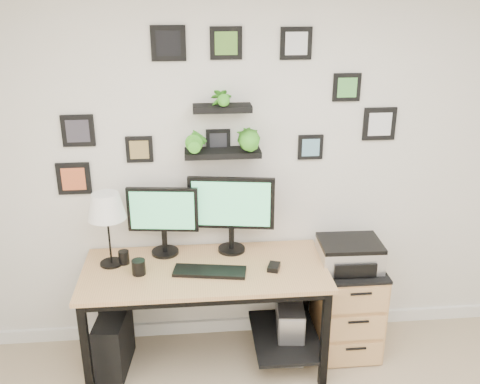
{
  "coord_description": "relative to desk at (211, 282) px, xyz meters",
  "views": [
    {
      "loc": [
        -0.5,
        -1.46,
        2.48
      ],
      "look_at": [
        -0.19,
        1.83,
        1.2
      ],
      "focal_mm": 40.0,
      "sensor_mm": 36.0,
      "label": 1
    }
  ],
  "objects": [
    {
      "name": "pc_tower_grey",
      "position": [
        0.56,
        0.04,
        -0.42
      ],
      "size": [
        0.22,
        0.43,
        0.41
      ],
      "color": "gray",
      "rests_on": "ground"
    },
    {
      "name": "pen_cup",
      "position": [
        -0.57,
        0.08,
        0.17
      ],
      "size": [
        0.07,
        0.07,
        0.09
      ],
      "primitive_type": "cylinder",
      "color": "black",
      "rests_on": "desk"
    },
    {
      "name": "pc_tower_black",
      "position": [
        -0.67,
        -0.02,
        -0.42
      ],
      "size": [
        0.23,
        0.43,
        0.42
      ],
      "primitive_type": "cube",
      "rotation": [
        0.0,
        0.0,
        -0.11
      ],
      "color": "black",
      "rests_on": "ground"
    },
    {
      "name": "monitor_right",
      "position": [
        0.16,
        0.19,
        0.45
      ],
      "size": [
        0.58,
        0.21,
        0.54
      ],
      "color": "black",
      "rests_on": "desk"
    },
    {
      "name": "monitor_left",
      "position": [
        -0.3,
        0.19,
        0.41
      ],
      "size": [
        0.48,
        0.21,
        0.49
      ],
      "color": "black",
      "rests_on": "desk"
    },
    {
      "name": "keyboard",
      "position": [
        -0.01,
        -0.1,
        0.14
      ],
      "size": [
        0.48,
        0.23,
        0.02
      ],
      "primitive_type": "cube",
      "rotation": [
        0.0,
        0.0,
        -0.17
      ],
      "color": "black",
      "rests_on": "desk"
    },
    {
      "name": "desk",
      "position": [
        0.0,
        0.0,
        0.0
      ],
      "size": [
        1.6,
        0.7,
        0.75
      ],
      "color": "tan",
      "rests_on": "ground"
    },
    {
      "name": "mug",
      "position": [
        -0.46,
        -0.07,
        0.17
      ],
      "size": [
        0.09,
        0.09,
        0.1
      ],
      "primitive_type": "cylinder",
      "color": "black",
      "rests_on": "desk"
    },
    {
      "name": "file_cabinet",
      "position": [
        0.97,
        0.06,
        -0.29
      ],
      "size": [
        0.43,
        0.53,
        0.67
      ],
      "color": "tan",
      "rests_on": "ground"
    },
    {
      "name": "printer",
      "position": [
        0.96,
        0.04,
        0.14
      ],
      "size": [
        0.42,
        0.35,
        0.19
      ],
      "color": "silver",
      "rests_on": "file_cabinet"
    },
    {
      "name": "wall_decor",
      "position": [
        0.11,
        0.26,
        1.04
      ],
      "size": [
        2.29,
        0.18,
        1.09
      ],
      "color": "black",
      "rests_on": "ground"
    },
    {
      "name": "table_lamp",
      "position": [
        -0.65,
        0.08,
        0.53
      ],
      "size": [
        0.25,
        0.25,
        0.5
      ],
      "color": "black",
      "rests_on": "desk"
    },
    {
      "name": "room",
      "position": [
        0.41,
        0.32,
        -0.58
      ],
      "size": [
        4.0,
        4.0,
        4.0
      ],
      "color": "tan",
      "rests_on": "ground"
    },
    {
      "name": "mouse",
      "position": [
        0.41,
        -0.09,
        0.14
      ],
      "size": [
        0.1,
        0.13,
        0.03
      ],
      "primitive_type": "cube",
      "rotation": [
        0.0,
        0.0,
        -0.34
      ],
      "color": "black",
      "rests_on": "desk"
    }
  ]
}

